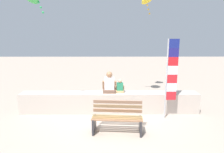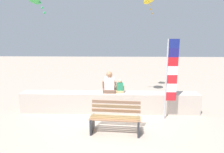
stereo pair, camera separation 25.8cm
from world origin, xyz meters
name	(u,v)px [view 1 (the left image)]	position (x,y,z in m)	size (l,w,h in m)	color
ground_plane	(109,121)	(0.00, 0.00, 0.00)	(40.00, 40.00, 0.00)	#B7A391
seawall_ledge	(109,102)	(0.00, 0.86, 0.37)	(6.46, 0.58, 0.73)	beige
park_bench	(117,118)	(0.24, -0.70, 0.41)	(1.50, 0.72, 0.88)	#A1704E
person_adult	(109,84)	(0.00, 0.90, 1.04)	(0.51, 0.37, 0.78)	brown
person_child	(120,87)	(0.38, 0.90, 0.93)	(0.33, 0.24, 0.50)	tan
flag_banner	(170,74)	(2.01, 0.28, 1.54)	(0.38, 0.05, 2.67)	#B7B7BC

